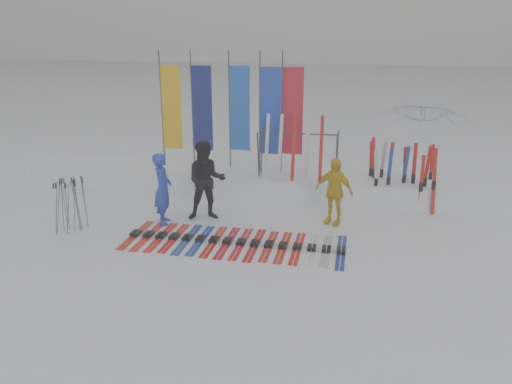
% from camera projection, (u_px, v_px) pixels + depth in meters
% --- Properties ---
extents(ground, '(120.00, 120.00, 0.00)m').
position_uv_depth(ground, '(229.00, 266.00, 9.54)').
color(ground, white).
rests_on(ground, ground).
extents(snow_bank, '(14.00, 1.60, 0.60)m').
position_uv_depth(snow_bank, '(271.00, 183.00, 13.73)').
color(snow_bank, white).
rests_on(snow_bank, ground).
extents(person_blue, '(0.56, 0.70, 1.68)m').
position_uv_depth(person_blue, '(163.00, 189.00, 11.42)').
color(person_blue, '#1F38B8').
rests_on(person_blue, ground).
extents(person_black, '(1.09, 0.96, 1.88)m').
position_uv_depth(person_black, '(206.00, 181.00, 11.67)').
color(person_black, black).
rests_on(person_black, ground).
extents(person_yellow, '(1.00, 0.71, 1.57)m').
position_uv_depth(person_yellow, '(334.00, 191.00, 11.43)').
color(person_yellow, '#E0BB0E').
rests_on(person_yellow, ground).
extents(tent_canopy, '(2.78, 2.83, 2.43)m').
position_uv_depth(tent_canopy, '(420.00, 145.00, 14.04)').
color(tent_canopy, white).
rests_on(tent_canopy, ground).
extents(ski_row, '(4.64, 1.70, 0.07)m').
position_uv_depth(ski_row, '(234.00, 242.00, 10.55)').
color(ski_row, '#AC210D').
rests_on(ski_row, ground).
extents(pole_cluster, '(0.59, 0.68, 1.25)m').
position_uv_depth(pole_cluster, '(71.00, 205.00, 11.09)').
color(pole_cluster, '#595B60').
rests_on(pole_cluster, ground).
extents(feather_flags, '(3.96, 0.30, 3.20)m').
position_uv_depth(feather_flags, '(233.00, 110.00, 13.49)').
color(feather_flags, '#383A3F').
rests_on(feather_flags, ground).
extents(ski_rack, '(2.04, 0.80, 1.23)m').
position_uv_depth(ski_rack, '(298.00, 149.00, 12.87)').
color(ski_rack, '#383A3F').
rests_on(ski_rack, ground).
extents(upright_skis, '(1.61, 1.11, 1.68)m').
position_uv_depth(upright_skis, '(402.00, 175.00, 12.66)').
color(upright_skis, navy).
rests_on(upright_skis, ground).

